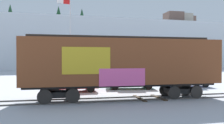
# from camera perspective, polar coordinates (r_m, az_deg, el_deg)

# --- Properties ---
(ground_plane) EXTENTS (260.00, 260.00, 0.00)m
(ground_plane) POSITION_cam_1_polar(r_m,az_deg,el_deg) (16.84, 5.88, -8.79)
(ground_plane) COLOR #B2B5BC
(track) EXTENTS (59.99, 5.11, 0.08)m
(track) POSITION_cam_1_polar(r_m,az_deg,el_deg) (16.64, 4.29, -8.77)
(track) COLOR #4C4742
(track) RESTS_ON ground_plane
(freight_car) EXTENTS (13.45, 3.54, 4.35)m
(freight_car) POSITION_cam_1_polar(r_m,az_deg,el_deg) (16.27, 2.65, -0.16)
(freight_car) COLOR brown
(freight_car) RESTS_ON ground_plane
(flagpole) EXTENTS (1.51, 0.31, 9.74)m
(flagpole) POSITION_cam_1_polar(r_m,az_deg,el_deg) (26.42, -10.50, 7.89)
(flagpole) COLOR silver
(flagpole) RESTS_ON ground_plane
(hillside) EXTENTS (125.47, 31.77, 17.80)m
(hillside) POSITION_cam_1_polar(r_m,az_deg,el_deg) (75.76, -10.58, 3.90)
(hillside) COLOR silver
(hillside) RESTS_ON ground_plane
(parked_car_red) EXTENTS (4.22, 2.04, 1.59)m
(parked_car_red) POSITION_cam_1_polar(r_m,az_deg,el_deg) (20.41, -9.71, -4.82)
(parked_car_red) COLOR #B21E1E
(parked_car_red) RESTS_ON ground_plane
(parked_car_green) EXTENTS (4.74, 2.71, 1.60)m
(parked_car_green) POSITION_cam_1_polar(r_m,az_deg,el_deg) (22.21, 4.40, -4.30)
(parked_car_green) COLOR #1E5933
(parked_car_green) RESTS_ON ground_plane
(parked_car_blue) EXTENTS (4.29, 2.35, 1.64)m
(parked_car_blue) POSITION_cam_1_polar(r_m,az_deg,el_deg) (24.91, 17.80, -3.77)
(parked_car_blue) COLOR navy
(parked_car_blue) RESTS_ON ground_plane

